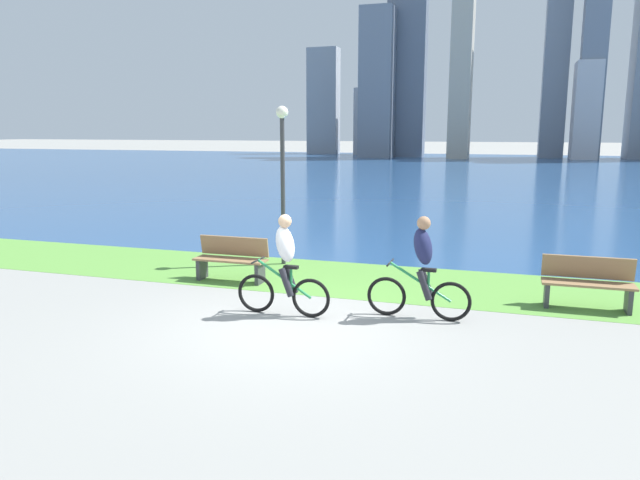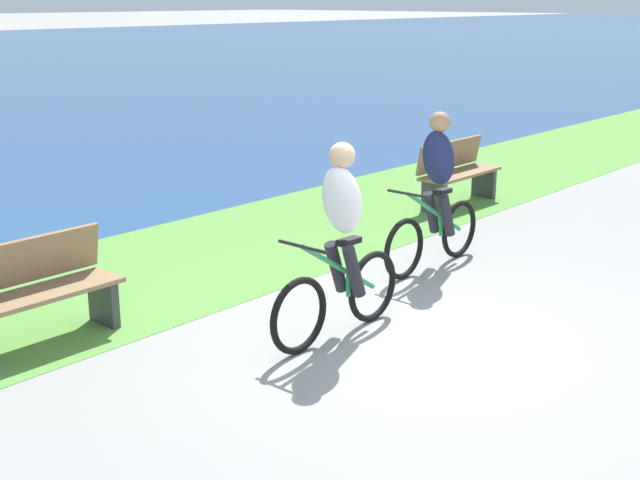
% 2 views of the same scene
% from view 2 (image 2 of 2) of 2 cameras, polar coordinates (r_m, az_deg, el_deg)
% --- Properties ---
extents(ground_plane, '(300.00, 300.00, 0.00)m').
position_cam_2_polar(ground_plane, '(7.38, 6.36, -6.78)').
color(ground_plane, gray).
extents(grass_strip_bayside, '(120.00, 2.94, 0.01)m').
position_cam_2_polar(grass_strip_bayside, '(9.50, -9.90, -1.64)').
color(grass_strip_bayside, '#59933D').
rests_on(grass_strip_bayside, ground).
extents(cyclist_lead, '(1.64, 0.52, 1.70)m').
position_cam_2_polar(cyclist_lead, '(7.19, 1.38, -0.17)').
color(cyclist_lead, black).
rests_on(cyclist_lead, ground).
extents(cyclist_trailing, '(1.71, 0.52, 1.69)m').
position_cam_2_polar(cyclist_trailing, '(9.18, 7.82, 3.22)').
color(cyclist_trailing, black).
rests_on(cyclist_trailing, ground).
extents(bench_near_path, '(1.50, 0.47, 0.90)m').
position_cam_2_polar(bench_near_path, '(12.20, 9.18, 4.46)').
color(bench_near_path, olive).
rests_on(bench_near_path, ground).
extents(bench_far_along_path, '(1.50, 0.47, 0.90)m').
position_cam_2_polar(bench_far_along_path, '(7.53, -18.77, -3.42)').
color(bench_far_along_path, olive).
rests_on(bench_far_along_path, ground).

